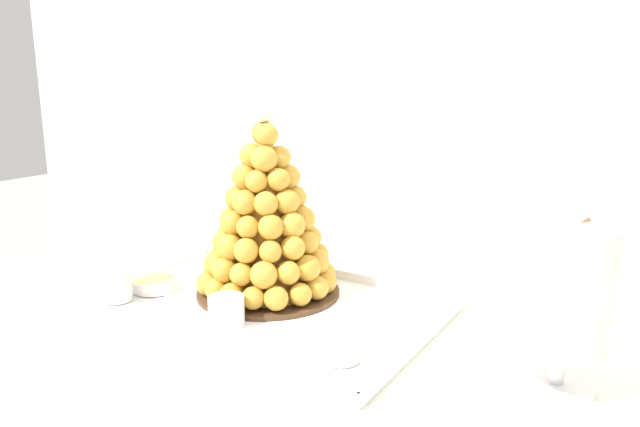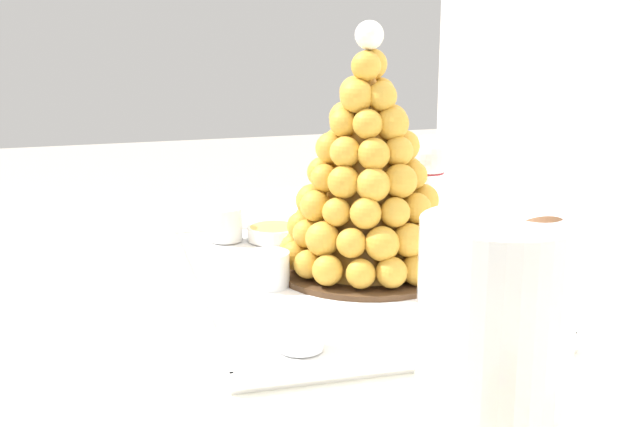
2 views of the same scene
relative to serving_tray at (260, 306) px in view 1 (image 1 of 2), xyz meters
The scene contains 10 objects.
backdrop_wall 1.25m from the serving_tray, 78.74° to the left, with size 4.80×0.10×2.50m, color silver.
buffet_table 0.25m from the serving_tray, ahead, with size 1.68×0.82×0.76m.
serving_tray is the anchor object (origin of this frame).
croquembouche 0.15m from the serving_tray, 110.66° to the left, with size 0.26×0.26×0.36m.
dessert_cup_left 0.26m from the serving_tray, 154.04° to the right, with size 0.05×0.05×0.05m.
dessert_cup_mid_left 0.10m from the serving_tray, 86.67° to the right, with size 0.06×0.06×0.05m.
dessert_cup_centre 0.25m from the serving_tray, 24.76° to the right, with size 0.05×0.05×0.05m.
creme_brulee_ramekin 0.22m from the serving_tray, 169.66° to the right, with size 0.08×0.08×0.02m.
macaron_goblet 0.52m from the serving_tray, ahead, with size 0.13×0.13×0.23m.
wine_glass 0.36m from the serving_tray, 135.29° to the left, with size 0.07×0.07×0.16m.
Camera 1 is at (0.39, -0.77, 1.17)m, focal length 34.02 mm.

